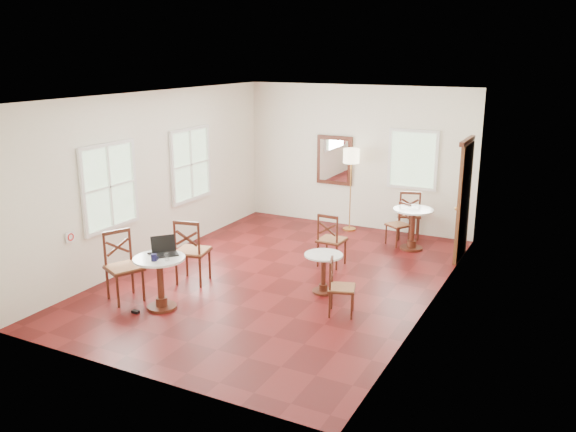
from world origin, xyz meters
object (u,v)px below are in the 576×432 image
object	(u,v)px
cafe_table_near	(160,277)
laptop	(164,250)
power_adapter	(135,312)
cafe_table_mid	(323,269)
chair_mid_a	(331,240)
cafe_table_back	(413,224)
mouse	(150,253)
chair_mid_b	(340,287)
chair_back_a	(409,214)
chair_back_b	(399,224)
chair_near_b	(123,266)
chair_near_a	(192,251)
floor_lamp	(351,161)
water_glass	(167,257)
navy_mug	(154,258)

from	to	relation	value
cafe_table_near	laptop	world-z (taller)	laptop
cafe_table_near	power_adapter	world-z (taller)	cafe_table_near
cafe_table_mid	chair_mid_a	bearing A→B (deg)	107.63
cafe_table_near	cafe_table_back	distance (m)	5.03
mouse	cafe_table_back	bearing A→B (deg)	67.58
chair_mid_b	chair_back_a	distance (m)	4.03
cafe_table_mid	chair_back_b	xyz separation A→B (m)	(0.33, 2.88, 0.02)
cafe_table_near	chair_near_b	xyz separation A→B (m)	(-0.71, 0.01, 0.04)
chair_mid_b	chair_back_a	world-z (taller)	chair_back_a
chair_mid_b	chair_near_a	bearing A→B (deg)	71.24
cafe_table_back	floor_lamp	size ratio (longest dim) A/B	0.46
water_glass	chair_near_b	bearing A→B (deg)	175.65
cafe_table_mid	chair_near_a	size ratio (longest dim) A/B	0.58
chair_mid_b	water_glass	size ratio (longest dim) A/B	7.60
chair_back_b	cafe_table_near	bearing A→B (deg)	-83.62
chair_near_b	chair_back_a	size ratio (longest dim) A/B	1.07
chair_back_a	laptop	size ratio (longest dim) A/B	2.17
chair_back_a	chair_back_b	xyz separation A→B (m)	(-0.05, -0.51, -0.09)
navy_mug	chair_back_a	bearing A→B (deg)	66.85
cafe_table_mid	laptop	size ratio (longest dim) A/B	1.37
chair_mid_a	power_adapter	bearing A→B (deg)	63.34
chair_near_a	navy_mug	distance (m)	1.26
chair_mid_a	laptop	world-z (taller)	laptop
chair_mid_a	chair_back_a	xyz separation A→B (m)	(0.75, 2.22, 0.02)
cafe_table_mid	chair_back_a	bearing A→B (deg)	83.66
cafe_table_near	chair_mid_a	distance (m)	3.18
water_glass	laptop	bearing A→B (deg)	134.62
cafe_table_mid	power_adapter	size ratio (longest dim) A/B	5.96
chair_mid_a	chair_mid_b	distance (m)	2.02
cafe_table_mid	chair_near_a	xyz separation A→B (m)	(-2.07, -0.58, 0.15)
laptop	water_glass	world-z (taller)	laptop
chair_near_b	power_adapter	world-z (taller)	chair_near_b
chair_back_a	water_glass	bearing A→B (deg)	49.70
cafe_table_near	navy_mug	bearing A→B (deg)	-77.84
chair_mid_b	laptop	bearing A→B (deg)	91.34
cafe_table_near	cafe_table_back	size ratio (longest dim) A/B	0.99
chair_back_a	power_adapter	world-z (taller)	chair_back_a
cafe_table_near	floor_lamp	xyz separation A→B (m)	(0.98, 5.02, 0.98)
chair_back_a	water_glass	xyz separation A→B (m)	(-2.06, -5.09, 0.35)
cafe_table_mid	chair_back_a	world-z (taller)	chair_back_a
cafe_table_mid	laptop	bearing A→B (deg)	-142.20
chair_back_a	floor_lamp	distance (m)	1.60
power_adapter	chair_mid_b	bearing A→B (deg)	26.66
cafe_table_near	chair_near_a	xyz separation A→B (m)	(-0.20, 1.06, 0.05)
floor_lamp	chair_mid_b	bearing A→B (deg)	-70.39
cafe_table_back	floor_lamp	distance (m)	1.93
floor_lamp	water_glass	xyz separation A→B (m)	(-0.79, -5.08, -0.62)
chair_near_a	power_adapter	bearing A→B (deg)	76.13
mouse	water_glass	distance (m)	0.40
cafe_table_mid	cafe_table_back	bearing A→B (deg)	76.75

